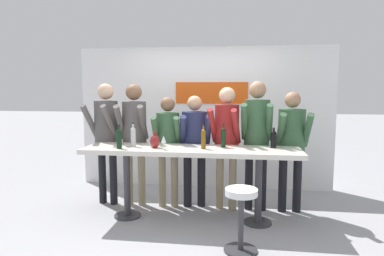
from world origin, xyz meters
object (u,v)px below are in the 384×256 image
Objects in this scene: person_right at (257,130)px; wine_bottle_2 at (133,136)px; tasting_table at (191,157)px; wine_bottle_1 at (203,138)px; wine_glass_0 at (164,140)px; person_center at (195,139)px; decorative_vase at (155,141)px; bar_stool at (241,210)px; person_center_left at (168,139)px; person_far_right at (291,139)px; wine_bottle_3 at (119,138)px; wine_bottle_4 at (273,138)px; person_far_left at (106,129)px; wine_bottle_0 at (223,137)px; person_left at (134,130)px; person_center_right at (227,134)px.

person_right is 5.70× the size of wine_bottle_2.
tasting_table is 8.99× the size of wine_bottle_1.
wine_bottle_2 is at bearing 159.08° from wine_glass_0.
decorative_vase is at bearing -139.01° from person_center.
bar_stool is 1.49m from person_right.
person_center_left is 1.74m from person_far_right.
person_far_right reaches higher than person_center_left.
wine_bottle_4 is at bearing 9.27° from wine_bottle_3.
person_far_left is 1.32m from person_center.
person_center is at bearing 136.41° from wine_bottle_0.
wine_bottle_0 is (-0.92, -0.38, 0.06)m from person_far_right.
person_right is 0.88m from wine_bottle_1.
person_left is at bearing 177.25° from person_far_right.
person_far_left is 5.78× the size of wine_bottle_1.
wine_bottle_2 is (-1.19, -0.11, 0.00)m from wine_bottle_0.
wine_bottle_0 is 1.20× the size of wine_bottle_4.
bar_stool is at bearing -50.93° from tasting_table.
person_center is 1.36m from person_far_right.
person_center_left is 0.54m from decorative_vase.
wine_bottle_4 reaches higher than tasting_table.
wine_bottle_1 is at bearing 15.46° from wine_glass_0.
decorative_vase is at bearing -20.74° from person_far_left.
wine_bottle_0 is at bearing 5.51° from wine_bottle_2.
person_far_right is at bearing 13.06° from wine_bottle_2.
wine_bottle_0 reaches higher than bar_stool.
person_center is (-0.67, 1.33, 0.55)m from bar_stool.
person_far_left is at bearing 168.55° from wine_bottle_0.
person_far_right is 9.56× the size of wine_glass_0.
person_left is 1.10× the size of person_center.
decorative_vase is at bearing -172.42° from wine_bottle_4.
person_center reaches higher than bar_stool.
wine_bottle_2 is 1.03× the size of wine_bottle_3.
person_center is 0.77m from wine_glass_0.
decorative_vase is (-0.63, -0.02, -0.05)m from wine_bottle_1.
person_far_left is 8.22× the size of decorative_vase.
wine_bottle_1 is 0.63m from decorative_vase.
wine_bottle_3 is (-1.56, 0.63, 0.66)m from bar_stool.
bar_stool is at bearing -33.96° from decorative_vase.
tasting_table is at bearing 5.94° from decorative_vase.
wine_bottle_2 is at bearing 169.92° from decorative_vase.
wine_bottle_3 is at bearing -153.34° from person_center.
wine_bottle_4 is (1.96, 0.32, -0.02)m from wine_bottle_3.
bar_stool is 1.75m from person_center_left.
person_center_right is at bearing 21.13° from wine_bottle_2.
person_left is at bearing -169.91° from person_center_right.
person_center_right is 1.04× the size of person_far_right.
person_center_left is 0.90m from wine_bottle_0.
wine_bottle_4 reaches higher than decorative_vase.
decorative_vase is (-0.91, -0.52, -0.04)m from person_center_right.
person_center_right is at bearing -18.85° from person_center.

